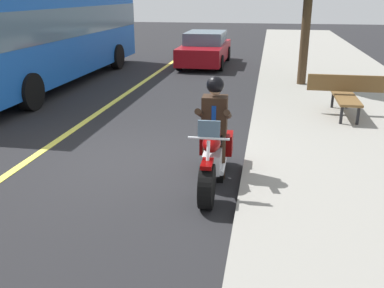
# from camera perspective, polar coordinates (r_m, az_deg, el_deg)

# --- Properties ---
(ground_plane) EXTENTS (80.00, 80.00, 0.00)m
(ground_plane) POSITION_cam_1_polar(r_m,az_deg,el_deg) (8.05, -7.47, -2.34)
(ground_plane) COLOR black
(lane_center_stripe) EXTENTS (60.00, 0.16, 0.01)m
(lane_center_stripe) POSITION_cam_1_polar(r_m,az_deg,el_deg) (8.84, -19.95, -1.34)
(lane_center_stripe) COLOR #E5DB4C
(lane_center_stripe) RESTS_ON ground_plane
(motorcycle_main) EXTENTS (2.22, 0.63, 1.26)m
(motorcycle_main) POSITION_cam_1_polar(r_m,az_deg,el_deg) (6.94, 2.81, -1.80)
(motorcycle_main) COLOR black
(motorcycle_main) RESTS_ON ground_plane
(rider_main) EXTENTS (0.63, 0.56, 1.74)m
(rider_main) POSITION_cam_1_polar(r_m,az_deg,el_deg) (6.93, 3.02, 3.26)
(rider_main) COLOR black
(rider_main) RESTS_ON ground_plane
(bus_far) EXTENTS (11.05, 2.70, 3.30)m
(bus_far) POSITION_cam_1_polar(r_m,az_deg,el_deg) (15.69, -18.57, 14.47)
(bus_far) COLOR blue
(bus_far) RESTS_ON ground_plane
(car_silver) EXTENTS (4.60, 1.92, 1.40)m
(car_silver) POSITION_cam_1_polar(r_m,az_deg,el_deg) (19.08, 1.75, 12.56)
(car_silver) COLOR maroon
(car_silver) RESTS_ON ground_plane
(bench_sidewalk) EXTENTS (1.80, 1.80, 0.95)m
(bench_sidewalk) POSITION_cam_1_polar(r_m,az_deg,el_deg) (11.06, 19.75, 6.54)
(bench_sidewalk) COLOR brown
(bench_sidewalk) RESTS_ON sidewalk_curb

